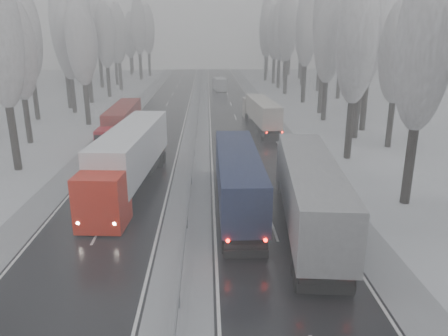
{
  "coord_description": "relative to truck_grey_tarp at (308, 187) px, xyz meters",
  "views": [
    {
      "loc": [
        1.32,
        -12.22,
        11.4
      ],
      "look_at": [
        2.46,
        17.21,
        2.2
      ],
      "focal_mm": 35.0,
      "sensor_mm": 36.0,
      "label": 1
    }
  ],
  "objects": [
    {
      "name": "shoulder_right",
      "position": [
        2.98,
        18.09,
        -2.59
      ],
      "size": [
        2.4,
        200.0,
        0.04
      ],
      "primitive_type": "cube",
      "color": "#A3A7AB",
      "rests_on": "ground"
    },
    {
      "name": "tree_30",
      "position": [
        9.34,
        69.79,
        8.91
      ],
      "size": [
        3.6,
        3.6,
        17.86
      ],
      "color": "black",
      "rests_on": "ground"
    },
    {
      "name": "tree_79",
      "position": [
        -27.55,
        107.4,
        8.4
      ],
      "size": [
        3.6,
        3.6,
        17.07
      ],
      "color": "black",
      "rests_on": "ground"
    },
    {
      "name": "tree_36",
      "position": [
        9.82,
        94.25,
        10.41
      ],
      "size": [
        3.6,
        3.6,
        20.23
      ],
      "color": "black",
      "rests_on": "ground"
    },
    {
      "name": "tree_26",
      "position": [
        10.34,
        49.36,
        9.49
      ],
      "size": [
        3.6,
        3.6,
        18.78
      ],
      "color": "black",
      "rests_on": "ground"
    },
    {
      "name": "tree_70",
      "position": [
        -23.55,
        67.28,
        8.42
      ],
      "size": [
        3.6,
        3.6,
        17.09
      ],
      "color": "black",
      "rests_on": "ground"
    },
    {
      "name": "tree_19",
      "position": [
        12.8,
        19.12,
        6.81
      ],
      "size": [
        3.6,
        3.6,
        14.57
      ],
      "color": "black",
      "rests_on": "ground"
    },
    {
      "name": "truck_red_white",
      "position": [
        -11.69,
        7.09,
        0.05
      ],
      "size": [
        4.16,
        17.94,
        4.56
      ],
      "rotation": [
        0.0,
        0.0,
        -0.08
      ],
      "color": "red",
      "rests_on": "ground"
    },
    {
      "name": "tree_28",
      "position": [
        9.12,
        60.04,
        10.03
      ],
      "size": [
        3.6,
        3.6,
        19.62
      ],
      "color": "black",
      "rests_on": "ground"
    },
    {
      "name": "tree_33",
      "position": [
        12.55,
        81.3,
        6.65
      ],
      "size": [
        3.6,
        3.6,
        14.33
      ],
      "color": "black",
      "rests_on": "ground"
    },
    {
      "name": "tree_75",
      "position": [
        -31.42,
        91.42,
        9.38
      ],
      "size": [
        3.6,
        3.6,
        18.6
      ],
      "color": "black",
      "rests_on": "ground"
    },
    {
      "name": "shoulder_left",
      "position": [
        -17.42,
        18.09,
        -2.59
      ],
      "size": [
        2.4,
        200.0,
        0.04
      ],
      "primitive_type": "cube",
      "color": "#A3A7AB",
      "rests_on": "ground"
    },
    {
      "name": "tree_21",
      "position": [
        12.9,
        27.25,
        9.39
      ],
      "size": [
        3.6,
        3.6,
        18.62
      ],
      "color": "black",
      "rests_on": "ground"
    },
    {
      "name": "tree_69",
      "position": [
        -28.64,
        61.2,
        9.85
      ],
      "size": [
        3.6,
        3.6,
        19.35
      ],
      "color": "black",
      "rests_on": "ground"
    },
    {
      "name": "tree_76",
      "position": [
        -21.27,
        96.81,
        9.34
      ],
      "size": [
        3.6,
        3.6,
        18.55
      ],
      "color": "black",
      "rests_on": "ground"
    },
    {
      "name": "median_slush",
      "position": [
        -7.22,
        18.09,
        -2.59
      ],
      "size": [
        3.0,
        200.0,
        0.04
      ],
      "primitive_type": "cube",
      "color": "#A3A7AB",
      "rests_on": "ground"
    },
    {
      "name": "tree_74",
      "position": [
        -22.29,
        87.42,
        10.06
      ],
      "size": [
        3.6,
        3.6,
        19.68
      ],
      "color": "black",
      "rests_on": "ground"
    },
    {
      "name": "tree_63",
      "position": [
        -29.07,
        35.82,
        8.28
      ],
      "size": [
        3.6,
        3.6,
        16.88
      ],
      "color": "black",
      "rests_on": "ground"
    },
    {
      "name": "tree_72",
      "position": [
        -26.15,
        76.62,
        7.15
      ],
      "size": [
        3.6,
        3.6,
        15.11
      ],
      "color": "black",
      "rests_on": "ground"
    },
    {
      "name": "tree_34",
      "position": [
        8.51,
        84.4,
        8.76
      ],
      "size": [
        3.6,
        3.6,
        17.63
      ],
      "color": "black",
      "rests_on": "ground"
    },
    {
      "name": "tree_71",
      "position": [
        -28.31,
        71.28,
        10.02
      ],
      "size": [
        3.6,
        3.6,
        19.61
      ],
      "color": "black",
      "rests_on": "ground"
    },
    {
      "name": "tree_73",
      "position": [
        -29.04,
        80.62,
        8.5
      ],
      "size": [
        3.6,
        3.6,
        17.22
      ],
      "color": "black",
      "rests_on": "ground"
    },
    {
      "name": "tree_77",
      "position": [
        -26.88,
        100.81,
        6.65
      ],
      "size": [
        3.6,
        3.6,
        14.32
      ],
      "color": "black",
      "rests_on": "ground"
    },
    {
      "name": "median_guardrail",
      "position": [
        -7.22,
        18.07,
        -2.01
      ],
      "size": [
        0.12,
        200.0,
        0.76
      ],
      "color": "slate",
      "rests_on": "ground"
    },
    {
      "name": "box_truck_distant",
      "position": [
        -3.34,
        65.3,
        -1.3
      ],
      "size": [
        2.86,
        7.06,
        2.56
      ],
      "rotation": [
        0.0,
        0.0,
        0.11
      ],
      "color": "#BABCC2",
      "rests_on": "ground"
    },
    {
      "name": "tree_66",
      "position": [
        -25.38,
        50.44,
        7.23
      ],
      "size": [
        3.6,
        3.6,
        15.23
      ],
      "color": "black",
      "rests_on": "ground"
    },
    {
      "name": "tree_23",
      "position": [
        16.09,
        37.69,
        6.16
      ],
      "size": [
        3.6,
        3.6,
        13.55
      ],
      "color": "black",
      "rests_on": "ground"
    },
    {
      "name": "carriageway_left",
      "position": [
        -12.47,
        18.09,
        -2.6
      ],
      "size": [
        7.5,
        200.0,
        0.03
      ],
      "primitive_type": "cube",
      "color": "black",
      "rests_on": "ground"
    },
    {
      "name": "tree_22",
      "position": [
        9.8,
        33.69,
        7.63
      ],
      "size": [
        3.6,
        3.6,
        15.86
      ],
      "color": "black",
      "rests_on": "ground"
    },
    {
      "name": "tree_62",
      "position": [
        -21.16,
        31.82,
        7.75
      ],
      "size": [
        3.6,
        3.6,
        16.04
      ],
      "color": "black",
      "rests_on": "ground"
    },
    {
      "name": "truck_red_red",
      "position": [
        -15.05,
        22.2,
        -0.42
      ],
      "size": [
        2.48,
        14.7,
        3.76
      ],
      "rotation": [
        0.0,
        0.0,
        0.01
      ],
      "color": "#AD0913",
      "rests_on": "ground"
    },
    {
      "name": "tree_35",
      "position": [
        17.72,
        88.4,
        9.16
      ],
      "size": [
        3.6,
        3.6,
        18.25
      ],
      "color": "black",
      "rests_on": "ground"
    },
    {
      "name": "tree_18",
      "position": [
        7.29,
        15.12,
        8.09
      ],
      "size": [
        3.6,
        3.6,
        16.58
      ],
      "color": "black",
      "rests_on": "ground"
    },
    {
      "name": "tree_31",
      "position": [
        15.26,
        73.79,
        9.36
      ],
      "size": [
        3.6,
        3.6,
        18.58
      ],
      "color": "black",
      "rests_on": "ground"
    },
    {
      "name": "tree_25",
      "position": [
        17.59,
        43.11,
        9.91
      ],
      "size": [
        3.6,
        3.6,
        19.44
      ],
      "color": "black",
      "rests_on": "ground"
    },
    {
      "name": "tree_78",
      "position": [
        -24.78,
        103.4,
        9.98
      ],
      "size": [
        3.6,
        3.6,
        19.55
      ],
      "color": "black",
      "rests_on": "ground"
    },
    {
      "name": "tree_65",
      "position": [
        -27.27,
        44.8,
        9.94
      ],
      "size": [
        3.6,
        3.6,
        19.48
      ],
      "color": "black",
      "rests_on": "ground"
    },
    {
      "name": "tree_20",
      "position": [
        10.68,
        23.25,
        7.53
      ],
      "size": [
        3.6,
        3.6,
        15.71
      ],
      "color": "black",
      "rests_on": "ground"
    },
    {
      "name": "truck_grey_tarp",
      "position": [
        0.0,
        0.0,
        0.0
      ],
      "size": [
        4.47,
        17.58,
        4.47
      ],
      "rotation": [
        0.0,
        0.0,
        -0.1
      ],
      "color": "#4B4C50",
      "rests_on": "ground"
    },
    {
      "name": "tree_67",
      "position": [
        -26.77,
        54.44,
        8.42
      ],
      "size": [
        3.6,
        3.6,
        17.09
      ],
      "color": "black",
      "rests_on": "ground"
    },
    {
      "name": "tree_64",
      "position": [
        -25.48,
        40.8,
        7.35
      ],
      "size": [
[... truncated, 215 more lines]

